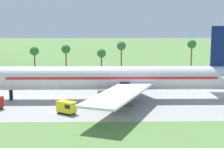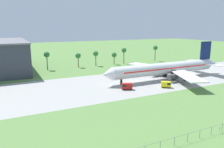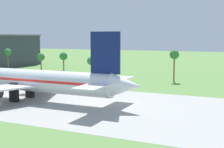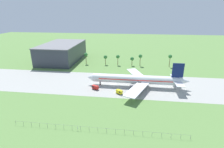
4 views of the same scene
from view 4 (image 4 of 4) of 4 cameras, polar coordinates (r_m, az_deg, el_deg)
ground_plane at (r=130.35m, az=0.27°, el=-3.25°), size 600.00×600.00×0.00m
taxiway_strip at (r=130.35m, az=0.27°, el=-3.25°), size 320.00×44.00×0.02m
jet_airliner at (r=125.05m, az=8.31°, el=-1.79°), size 72.43×55.48×18.46m
baggage_tug at (r=121.66m, az=-5.54°, el=-4.34°), size 4.93×3.72×2.83m
fuel_truck at (r=114.73m, az=2.45°, el=-5.85°), size 4.57×4.05×2.73m
perimeter_fence at (r=82.42m, az=-4.67°, el=-17.42°), size 80.10×0.10×2.10m
no_stopping_sign at (r=84.59m, az=-11.19°, el=-17.01°), size 0.44×0.08×1.68m
terminal_building at (r=198.26m, az=-15.92°, el=6.94°), size 36.72×61.20×18.44m
palm_tree_row at (r=173.20m, az=4.22°, el=5.62°), size 86.22×3.60×12.24m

